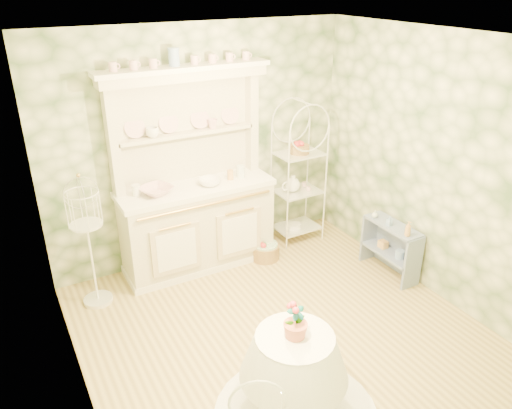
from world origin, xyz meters
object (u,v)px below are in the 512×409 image
floor_basket (265,251)px  bakers_rack (299,172)px  kitchen_dresser (195,174)px  round_table (294,371)px  side_shelf (390,250)px  birdcage_stand (88,237)px

floor_basket → bakers_rack: bearing=23.2°
floor_basket → kitchen_dresser: bearing=160.4°
bakers_rack → round_table: (-1.58, -2.36, -0.54)m
kitchen_dresser → floor_basket: 1.31m
side_shelf → kitchen_dresser: bearing=145.0°
side_shelf → birdcage_stand: 3.27m
round_table → birdcage_stand: 2.45m
side_shelf → birdcage_stand: birdcage_stand is taller
round_table → floor_basket: round_table is taller
bakers_rack → floor_basket: (-0.62, -0.27, -0.81)m
kitchen_dresser → bakers_rack: 1.38m
round_table → kitchen_dresser: bearing=84.9°
birdcage_stand → floor_basket: bearing=-2.7°
birdcage_stand → floor_basket: (1.98, -0.09, -0.66)m
round_table → birdcage_stand: bearing=115.1°
round_table → side_shelf: bearing=29.2°
bakers_rack → round_table: bearing=-124.9°
bakers_rack → birdcage_stand: size_ratio=1.19×
bakers_rack → kitchen_dresser: bearing=178.9°
bakers_rack → side_shelf: 1.45m
kitchen_dresser → side_shelf: kitchen_dresser is taller
kitchen_dresser → round_table: bearing=-95.1°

